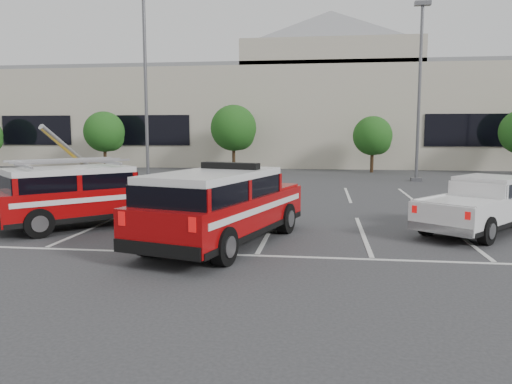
# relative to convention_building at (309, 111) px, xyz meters

# --- Properties ---
(ground) EXTENTS (120.00, 120.00, 0.00)m
(ground) POSITION_rel_convention_building_xyz_m (-0.18, -31.86, -4.72)
(ground) COLOR #303033
(ground) RESTS_ON ground
(stall_markings) EXTENTS (23.00, 15.00, 0.01)m
(stall_markings) POSITION_rel_convention_building_xyz_m (-0.18, -27.36, -4.71)
(stall_markings) COLOR silver
(stall_markings) RESTS_ON ground
(convention_building) EXTENTS (60.00, 16.99, 13.20)m
(convention_building) POSITION_rel_convention_building_xyz_m (0.00, 0.00, 0.00)
(convention_building) COLOR #BBB19F
(convention_building) RESTS_ON ground
(tree_left) EXTENTS (3.07, 3.07, 4.42)m
(tree_left) POSITION_rel_convention_building_xyz_m (-15.09, -9.82, -1.95)
(tree_left) COLOR #3F2B19
(tree_left) RESTS_ON ground
(tree_mid_left) EXTENTS (3.37, 3.37, 4.85)m
(tree_mid_left) POSITION_rel_convention_building_xyz_m (-5.09, -9.82, -1.68)
(tree_mid_left) COLOR #3F2B19
(tree_mid_left) RESTS_ON ground
(tree_mid_right) EXTENTS (2.77, 2.77, 3.99)m
(tree_mid_right) POSITION_rel_convention_building_xyz_m (4.91, -9.82, -2.22)
(tree_mid_right) COLOR #3F2B19
(tree_mid_right) RESTS_ON ground
(light_pole_left) EXTENTS (0.90, 0.60, 10.24)m
(light_pole_left) POSITION_rel_convention_building_xyz_m (-8.18, -19.86, 0.47)
(light_pole_left) COLOR #59595E
(light_pole_left) RESTS_ON ground
(light_pole_mid) EXTENTS (0.90, 0.60, 10.24)m
(light_pole_mid) POSITION_rel_convention_building_xyz_m (6.82, -15.86, 0.47)
(light_pole_mid) COLOR #59595E
(light_pole_mid) RESTS_ON ground
(fire_chief_suv) EXTENTS (3.78, 6.37, 2.11)m
(fire_chief_suv) POSITION_rel_convention_building_xyz_m (-1.23, -33.65, -3.86)
(fire_chief_suv) COLOR #910708
(fire_chief_suv) RESTS_ON ground
(white_pickup) EXTENTS (4.68, 5.18, 1.60)m
(white_pickup) POSITION_rel_convention_building_xyz_m (6.03, -30.92, -4.08)
(white_pickup) COLOR silver
(white_pickup) RESTS_ON ground
(ladder_suv) EXTENTS (5.18, 5.24, 2.09)m
(ladder_suv) POSITION_rel_convention_building_xyz_m (-5.99, -31.74, -3.88)
(ladder_suv) COLOR #910708
(ladder_suv) RESTS_ON ground
(utility_rig) EXTENTS (4.00, 3.98, 3.20)m
(utility_rig) POSITION_rel_convention_building_xyz_m (-8.80, -28.31, -4.08)
(utility_rig) COLOR #59595E
(utility_rig) RESTS_ON ground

